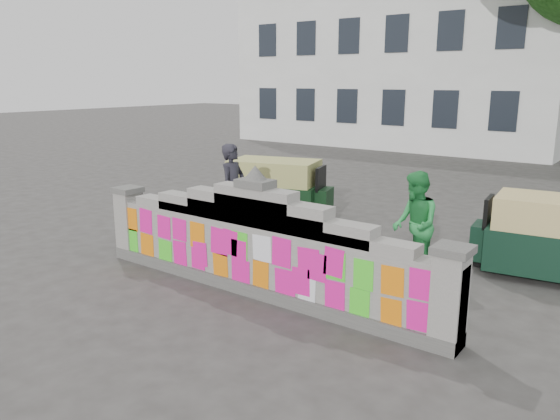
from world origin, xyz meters
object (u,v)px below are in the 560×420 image
(cyclist_bike, at_px, (234,221))
(rickshaw_left, at_px, (277,189))
(pedestrian, at_px, (415,225))
(rickshaw_right, at_px, (553,237))
(cyclist_rider, at_px, (233,203))

(cyclist_bike, distance_m, rickshaw_left, 2.41)
(pedestrian, bearing_deg, rickshaw_right, 87.85)
(pedestrian, distance_m, rickshaw_left, 4.51)
(cyclist_rider, distance_m, pedestrian, 3.54)
(rickshaw_right, bearing_deg, pedestrian, 26.98)
(cyclist_bike, bearing_deg, rickshaw_left, 8.62)
(pedestrian, bearing_deg, rickshaw_left, -148.48)
(cyclist_rider, height_order, rickshaw_right, cyclist_rider)
(cyclist_bike, relative_size, pedestrian, 1.13)
(rickshaw_right, bearing_deg, cyclist_bike, 12.11)
(rickshaw_left, xyz_separation_m, rickshaw_right, (6.05, -0.45, -0.02))
(cyclist_rider, xyz_separation_m, rickshaw_left, (-0.67, 2.31, -0.17))
(cyclist_rider, xyz_separation_m, rickshaw_right, (5.37, 1.86, -0.19))
(cyclist_rider, distance_m, rickshaw_left, 2.41)
(cyclist_bike, relative_size, rickshaw_left, 0.77)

